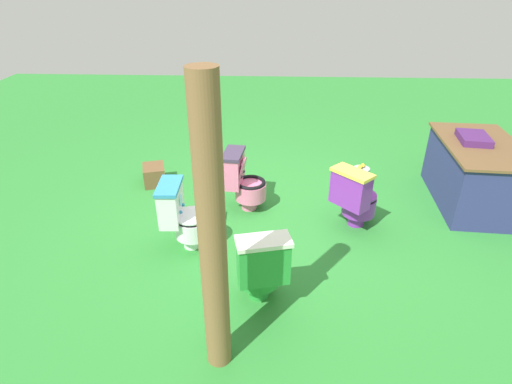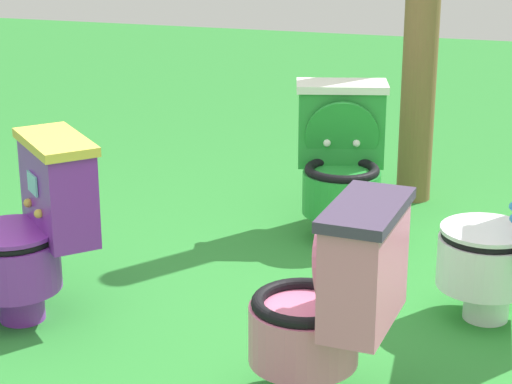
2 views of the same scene
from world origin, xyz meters
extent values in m
plane|color=#2D8433|center=(0.00, 0.00, 0.00)|extent=(14.00, 14.00, 0.00)
cylinder|color=pink|center=(-0.18, -0.22, 0.07)|extent=(0.20, 0.20, 0.14)
cylinder|color=pink|center=(-0.17, -0.20, 0.24)|extent=(0.41, 0.41, 0.20)
torus|color=black|center=(-0.17, -0.20, 0.35)|extent=(0.39, 0.39, 0.04)
cylinder|color=#3F334C|center=(-0.17, -0.20, 0.30)|extent=(0.26, 0.26, 0.01)
cube|color=pink|center=(-0.20, -0.40, 0.51)|extent=(0.43, 0.23, 0.37)
cube|color=#3F334C|center=(-0.20, -0.40, 0.71)|extent=(0.45, 0.26, 0.04)
cube|color=#8CE0E5|center=(-0.18, -0.30, 0.56)|extent=(0.11, 0.02, 0.08)
cylinder|color=pink|center=(-0.18, -0.30, 0.49)|extent=(0.36, 0.13, 0.35)
sphere|color=#3F334C|center=(-0.25, -0.29, 0.46)|extent=(0.04, 0.04, 0.04)
sphere|color=#3F334C|center=(-0.11, -0.30, 0.46)|extent=(0.04, 0.04, 0.04)
cylinder|color=green|center=(1.32, -0.05, 0.07)|extent=(0.22, 0.22, 0.14)
cylinder|color=green|center=(1.30, -0.05, 0.24)|extent=(0.45, 0.45, 0.20)
torus|color=black|center=(1.30, -0.05, 0.35)|extent=(0.43, 0.43, 0.04)
cylinder|color=white|center=(1.30, -0.05, 0.30)|extent=(0.29, 0.29, 0.01)
cube|color=green|center=(1.49, -0.01, 0.51)|extent=(0.28, 0.44, 0.37)
cube|color=white|center=(1.49, -0.01, 0.71)|extent=(0.31, 0.47, 0.04)
cube|color=#8CE0E5|center=(1.40, -0.03, 0.56)|extent=(0.03, 0.11, 0.08)
cylinder|color=green|center=(1.40, -0.03, 0.49)|extent=(0.17, 0.36, 0.35)
sphere|color=white|center=(1.41, -0.10, 0.46)|extent=(0.04, 0.04, 0.04)
sphere|color=white|center=(1.38, 0.04, 0.46)|extent=(0.04, 0.04, 0.04)
cylinder|color=purple|center=(0.12, 1.01, 0.07)|extent=(0.25, 0.25, 0.14)
cylinder|color=purple|center=(0.11, 1.02, 0.24)|extent=(0.52, 0.52, 0.20)
torus|color=black|center=(0.11, 1.02, 0.35)|extent=(0.50, 0.50, 0.04)
cylinder|color=#EACC4C|center=(0.11, 1.02, 0.30)|extent=(0.34, 0.34, 0.01)
cube|color=purple|center=(0.25, 0.88, 0.51)|extent=(0.43, 0.42, 0.37)
cube|color=#EACC4C|center=(0.25, 0.88, 0.71)|extent=(0.46, 0.45, 0.04)
cube|color=#8CE0E5|center=(0.18, 0.95, 0.56)|extent=(0.08, 0.08, 0.08)
cylinder|color=purple|center=(0.11, 1.02, 0.37)|extent=(0.51, 0.51, 0.02)
sphere|color=#EACC4C|center=(0.12, 0.91, 0.46)|extent=(0.04, 0.04, 0.04)
sphere|color=#EACC4C|center=(0.22, 1.00, 0.46)|extent=(0.04, 0.04, 0.04)
cylinder|color=white|center=(0.62, -0.77, 0.07)|extent=(0.19, 0.19, 0.14)
cylinder|color=white|center=(0.61, -0.75, 0.24)|extent=(0.39, 0.39, 0.20)
torus|color=black|center=(0.61, -0.75, 0.35)|extent=(0.37, 0.37, 0.04)
cylinder|color=#338CBF|center=(0.61, -0.75, 0.30)|extent=(0.25, 0.25, 0.01)
cube|color=white|center=(0.62, -0.95, 0.51)|extent=(0.42, 0.21, 0.37)
cube|color=#338CBF|center=(0.62, -0.95, 0.71)|extent=(0.44, 0.23, 0.04)
cube|color=#8CE0E5|center=(0.62, -0.85, 0.56)|extent=(0.11, 0.01, 0.08)
cylinder|color=white|center=(0.61, -0.75, 0.37)|extent=(0.37, 0.37, 0.02)
sphere|color=#338CBF|center=(0.55, -0.85, 0.46)|extent=(0.04, 0.04, 0.04)
sphere|color=#338CBF|center=(0.69, -0.84, 0.46)|extent=(0.04, 0.04, 0.04)
cube|color=navy|center=(-0.45, 2.49, 0.37)|extent=(1.45, 0.90, 0.74)
cube|color=brown|center=(-0.45, 2.49, 0.76)|extent=(1.52, 0.96, 0.03)
cube|color=#4C2360|center=(-0.54, 2.40, 0.81)|extent=(0.48, 0.38, 0.08)
cylinder|color=brown|center=(2.01, -0.32, 1.07)|extent=(0.18, 0.18, 2.14)
cube|color=brown|center=(-0.77, -1.53, 0.13)|extent=(0.42, 0.37, 0.25)
cylinder|color=#B7B7BF|center=(-0.90, 1.24, 0.11)|extent=(0.22, 0.22, 0.22)
ellipsoid|color=yellow|center=(-0.87, 1.21, 0.25)|extent=(0.07, 0.05, 0.05)
ellipsoid|color=yellow|center=(-0.88, 1.21, 0.25)|extent=(0.07, 0.05, 0.05)
ellipsoid|color=yellow|center=(-0.93, 1.26, 0.25)|extent=(0.07, 0.05, 0.05)
camera|label=1|loc=(4.10, 0.05, 2.58)|focal=28.88mm
camera|label=2|loc=(-3.10, -0.84, 1.76)|focal=69.81mm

